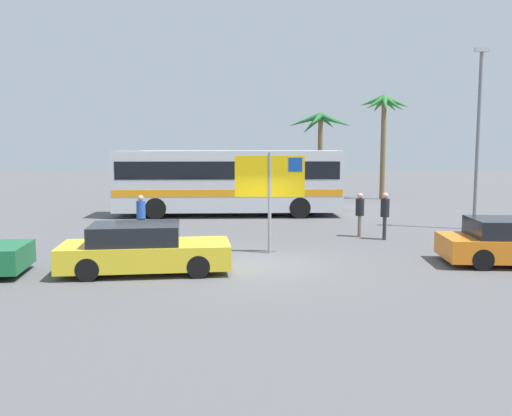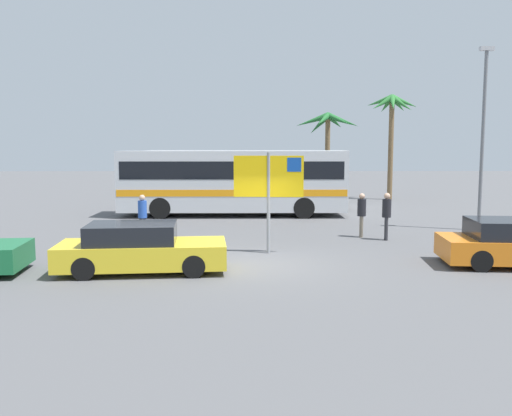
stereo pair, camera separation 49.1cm
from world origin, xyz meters
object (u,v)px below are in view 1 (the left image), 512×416
Objects in this scene: bus_front_coach at (228,179)px; car_yellow at (143,249)px; pedestrian_crossing_lot at (141,214)px; pedestrian_near_sign at (360,211)px; pedestrian_by_bus at (385,212)px; bus_rear_coach at (241,176)px; ferry_sign at (271,180)px.

bus_front_coach is 2.37× the size of car_yellow.
pedestrian_crossing_lot is 0.99× the size of pedestrian_near_sign.
car_yellow is 2.82× the size of pedestrian_crossing_lot.
bus_rear_coach is at bearing -50.42° from pedestrian_by_bus.
car_yellow is at bearing -99.99° from bus_front_coach.
bus_rear_coach is (0.67, 3.66, 0.00)m from bus_front_coach.
pedestrian_near_sign is (-0.77, 0.64, -0.05)m from pedestrian_by_bus.
car_yellow is 5.27m from pedestrian_crossing_lot.
pedestrian_near_sign is at bearing -25.71° from pedestrian_by_bus.
bus_rear_coach is at bearing 74.94° from car_yellow.
pedestrian_near_sign is at bearing 33.12° from car_yellow.
bus_front_coach is 3.72m from bus_rear_coach.
bus_rear_coach is 11.93m from pedestrian_by_bus.
pedestrian_crossing_lot is at bearing 95.39° from car_yellow.
bus_front_coach is at bearing 103.13° from ferry_sign.
pedestrian_by_bus is (5.13, -10.75, -0.77)m from bus_rear_coach.
ferry_sign is at bearing -81.08° from bus_front_coach.
bus_front_coach is 1.00× the size of bus_rear_coach.
car_yellow is (-2.79, -15.71, -1.15)m from bus_rear_coach.
bus_front_coach reaches higher than pedestrian_crossing_lot.
pedestrian_by_bus is at bearing -50.71° from bus_front_coach.
ferry_sign reaches higher than bus_front_coach.
pedestrian_by_bus is at bearing 33.31° from ferry_sign.
pedestrian_near_sign is (3.54, 3.04, -1.36)m from ferry_sign.
pedestrian_crossing_lot is at bearing -109.56° from bus_rear_coach.
car_yellow is at bearing 52.72° from pedestrian_near_sign.
bus_rear_coach is at bearing 79.61° from bus_front_coach.
ferry_sign is 0.69× the size of car_yellow.
car_yellow is (-3.61, -2.56, -1.69)m from ferry_sign.
pedestrian_by_bus is at bearing -64.48° from bus_rear_coach.
bus_rear_coach is 6.66× the size of pedestrian_crossing_lot.
pedestrian_by_bus reaches higher than pedestrian_near_sign.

